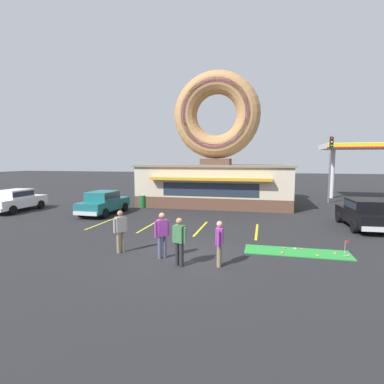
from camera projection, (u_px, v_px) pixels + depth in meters
name	position (u px, v px, depth m)	size (l,w,h in m)	color
ground_plane	(180.00, 257.00, 11.53)	(160.00, 160.00, 0.00)	#232326
donut_shop_building	(216.00, 160.00, 24.80)	(12.30, 6.75, 10.96)	brown
putting_mat	(297.00, 252.00, 12.13)	(4.13, 1.25, 0.03)	green
mini_donut_near_left	(335.00, 253.00, 11.87)	(0.13, 0.13, 0.04)	#D17F47
mini_donut_near_right	(302.00, 249.00, 12.47)	(0.13, 0.13, 0.04)	#A5724C
mini_donut_mid_left	(348.00, 255.00, 11.61)	(0.13, 0.13, 0.04)	#D8667F
mini_donut_mid_centre	(295.00, 248.00, 12.53)	(0.13, 0.13, 0.04)	#E5C666
mini_donut_mid_right	(345.00, 256.00, 11.54)	(0.13, 0.13, 0.04)	#A5724C
mini_donut_far_left	(317.00, 256.00, 11.59)	(0.13, 0.13, 0.04)	#D17F47
mini_donut_far_centre	(284.00, 248.00, 12.59)	(0.13, 0.13, 0.04)	#A5724C
mini_donut_far_right	(282.00, 253.00, 11.92)	(0.13, 0.13, 0.04)	#A5724C
golf_ball	(282.00, 252.00, 12.01)	(0.04, 0.04, 0.04)	white
putting_flag_pin	(346.00, 244.00, 11.79)	(0.13, 0.01, 0.55)	silver
car_black	(364.00, 212.00, 16.41)	(2.14, 4.64, 1.60)	black
car_white	(16.00, 199.00, 21.90)	(2.05, 4.59, 1.60)	silver
car_teal	(104.00, 202.00, 20.66)	(2.03, 4.59, 1.60)	#196066
pedestrian_blue_sweater_man	(120.00, 229.00, 12.05)	(0.42, 0.49, 1.72)	#7F7056
pedestrian_hooded_kid	(219.00, 241.00, 10.49)	(0.24, 0.60, 1.62)	#7F7056
pedestrian_leather_jacket_man	(162.00, 233.00, 11.33)	(0.48, 0.43, 1.76)	#474C66
pedestrian_clipboard_woman	(179.00, 239.00, 10.50)	(0.56, 0.36, 1.72)	#232328
trash_bin	(142.00, 201.00, 23.60)	(0.57, 0.57, 0.97)	#1E662D
traffic_light_pole	(330.00, 160.00, 25.72)	(0.28, 0.47, 5.80)	#595B60
gas_station_canopy	(373.00, 148.00, 28.33)	(9.00, 4.46, 5.30)	silver
parking_stripe_far_left	(102.00, 223.00, 17.80)	(0.12, 3.60, 0.01)	yellow
parking_stripe_left	(150.00, 226.00, 17.11)	(0.12, 3.60, 0.01)	yellow
parking_stripe_mid_left	(201.00, 228.00, 16.41)	(0.12, 3.60, 0.01)	yellow
parking_stripe_centre	(257.00, 231.00, 15.72)	(0.12, 3.60, 0.01)	yellow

